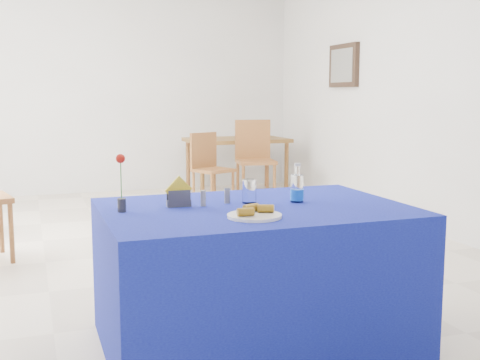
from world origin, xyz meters
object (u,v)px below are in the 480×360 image
plate (254,216)px  water_bottle (297,189)px  oak_table (236,144)px  blue_table (255,275)px  chair_bg_right (254,154)px  chair_bg_left (209,164)px

plate → water_bottle: size_ratio=1.24×
plate → oak_table: bearing=71.8°
blue_table → chair_bg_right: bearing=69.2°
blue_table → chair_bg_right: size_ratio=1.55×
water_bottle → oak_table: (1.32, 4.83, -0.15)m
blue_table → chair_bg_left: chair_bg_left is taller
blue_table → oak_table: blue_table is taller
plate → blue_table: (0.11, 0.27, -0.39)m
plate → chair_bg_left: 4.48m
blue_table → chair_bg_left: 4.18m
oak_table → plate: bearing=-108.2°
blue_table → water_bottle: size_ratio=7.44×
oak_table → chair_bg_left: size_ratio=1.51×
blue_table → oak_table: bearing=72.0°
plate → oak_table: (1.69, 5.15, -0.09)m
oak_table → water_bottle: bearing=-105.3°
chair_bg_right → oak_table: bearing=100.4°
chair_bg_right → blue_table: bearing=-101.6°
oak_table → chair_bg_left: bearing=-128.4°
water_bottle → chair_bg_right: bearing=72.3°
water_bottle → oak_table: 5.01m
blue_table → oak_table: size_ratio=1.19×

